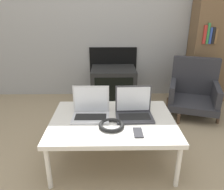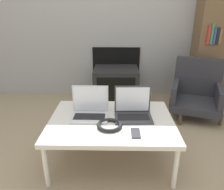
{
  "view_description": "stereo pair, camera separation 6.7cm",
  "coord_description": "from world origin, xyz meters",
  "px_view_note": "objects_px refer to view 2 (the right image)",
  "views": [
    {
      "loc": [
        -0.03,
        -1.39,
        1.24
      ],
      "look_at": [
        0.0,
        0.49,
        0.48
      ],
      "focal_mm": 35.0,
      "sensor_mm": 36.0,
      "label": 1
    },
    {
      "loc": [
        0.04,
        -1.39,
        1.24
      ],
      "look_at": [
        0.0,
        0.49,
        0.48
      ],
      "focal_mm": 35.0,
      "sensor_mm": 36.0,
      "label": 2
    }
  ],
  "objects_px": {
    "laptop_left": "(90,109)",
    "armchair": "(196,90)",
    "laptop_right": "(133,110)",
    "headphones": "(109,125)",
    "phone": "(136,133)",
    "tv": "(116,85)"
  },
  "relations": [
    {
      "from": "laptop_left",
      "to": "phone",
      "type": "height_order",
      "value": "laptop_left"
    },
    {
      "from": "laptop_left",
      "to": "headphones",
      "type": "height_order",
      "value": "laptop_left"
    },
    {
      "from": "laptop_left",
      "to": "laptop_right",
      "type": "distance_m",
      "value": 0.36
    },
    {
      "from": "armchair",
      "to": "headphones",
      "type": "bearing_deg",
      "value": -116.38
    },
    {
      "from": "laptop_right",
      "to": "tv",
      "type": "distance_m",
      "value": 1.24
    },
    {
      "from": "laptop_right",
      "to": "armchair",
      "type": "relative_size",
      "value": 0.43
    },
    {
      "from": "armchair",
      "to": "laptop_right",
      "type": "bearing_deg",
      "value": -115.77
    },
    {
      "from": "headphones",
      "to": "tv",
      "type": "height_order",
      "value": "tv"
    },
    {
      "from": "laptop_left",
      "to": "phone",
      "type": "bearing_deg",
      "value": -35.83
    },
    {
      "from": "laptop_right",
      "to": "headphones",
      "type": "bearing_deg",
      "value": -139.26
    },
    {
      "from": "armchair",
      "to": "laptop_left",
      "type": "bearing_deg",
      "value": -125.83
    },
    {
      "from": "tv",
      "to": "armchair",
      "type": "xyz_separation_m",
      "value": [
        0.98,
        -0.35,
        0.06
      ]
    },
    {
      "from": "laptop_left",
      "to": "headphones",
      "type": "bearing_deg",
      "value": -45.29
    },
    {
      "from": "armchair",
      "to": "phone",
      "type": "bearing_deg",
      "value": -108.11
    },
    {
      "from": "laptop_right",
      "to": "phone",
      "type": "distance_m",
      "value": 0.27
    },
    {
      "from": "laptop_right",
      "to": "headphones",
      "type": "distance_m",
      "value": 0.26
    },
    {
      "from": "laptop_left",
      "to": "armchair",
      "type": "relative_size",
      "value": 0.43
    },
    {
      "from": "phone",
      "to": "tv",
      "type": "relative_size",
      "value": 0.23
    },
    {
      "from": "laptop_right",
      "to": "armchair",
      "type": "xyz_separation_m",
      "value": [
        0.84,
        0.87,
        -0.15
      ]
    },
    {
      "from": "laptop_left",
      "to": "armchair",
      "type": "bearing_deg",
      "value": 36.81
    },
    {
      "from": "headphones",
      "to": "armchair",
      "type": "bearing_deg",
      "value": 45.48
    },
    {
      "from": "tv",
      "to": "phone",
      "type": "bearing_deg",
      "value": -84.4
    }
  ]
}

